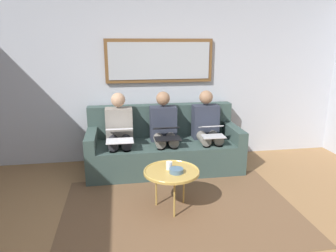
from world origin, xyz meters
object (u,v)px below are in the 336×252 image
(framed_mirror, at_px, (160,61))
(laptop_silver, at_px, (212,131))
(cup, at_px, (169,166))
(laptop_white, at_px, (119,134))
(person_left, at_px, (207,127))
(couch, at_px, (164,147))
(bowl, at_px, (176,171))
(laptop_black, at_px, (167,133))
(coffee_table, at_px, (171,172))
(person_right, at_px, (119,131))
(person_middle, at_px, (164,129))

(framed_mirror, distance_m, laptop_silver, 1.33)
(framed_mirror, bearing_deg, cup, 86.03)
(laptop_white, bearing_deg, person_left, -169.49)
(couch, relative_size, cup, 24.44)
(bowl, bearing_deg, couch, -92.08)
(laptop_silver, xyz_separation_m, laptop_black, (0.64, -0.00, 0.00))
(coffee_table, xyz_separation_m, cup, (0.02, -0.05, 0.06))
(person_left, height_order, laptop_white, person_left)
(couch, xyz_separation_m, person_right, (0.64, 0.07, 0.30))
(framed_mirror, height_order, bowl, framed_mirror)
(cup, distance_m, bowl, 0.13)
(couch, bearing_deg, person_middle, 90.00)
(coffee_table, bearing_deg, couch, -94.20)
(cup, bearing_deg, laptop_white, -58.46)
(couch, xyz_separation_m, person_middle, (0.00, 0.07, 0.30))
(couch, height_order, laptop_black, couch)
(cup, xyz_separation_m, laptop_silver, (-0.75, -0.86, 0.12))
(bowl, relative_size, laptop_black, 0.43)
(person_left, distance_m, person_right, 1.28)
(coffee_table, height_order, cup, cup)
(bowl, bearing_deg, framed_mirror, -91.60)
(couch, height_order, person_right, person_right)
(coffee_table, distance_m, person_left, 1.37)
(person_middle, xyz_separation_m, laptop_black, (0.00, 0.24, 0.02))
(laptop_silver, xyz_separation_m, laptop_white, (1.28, -0.01, 0.01))
(cup, bearing_deg, laptop_silver, -131.06)
(laptop_white, bearing_deg, person_right, -90.00)
(laptop_silver, bearing_deg, person_middle, -20.93)
(cup, relative_size, laptop_silver, 0.27)
(bowl, bearing_deg, laptop_black, -92.75)
(framed_mirror, xyz_separation_m, laptop_black, (0.00, 0.70, -0.92))
(bowl, bearing_deg, laptop_silver, -125.40)
(coffee_table, xyz_separation_m, person_middle, (-0.09, -1.15, 0.16))
(laptop_silver, bearing_deg, framed_mirror, -47.63)
(laptop_silver, height_order, person_right, person_right)
(laptop_silver, distance_m, person_middle, 0.69)
(couch, xyz_separation_m, cup, (0.11, 1.17, 0.19))
(coffee_table, relative_size, bowl, 4.07)
(laptop_silver, bearing_deg, couch, -26.09)
(coffee_table, height_order, bowl, bowl)
(laptop_silver, distance_m, laptop_white, 1.28)
(person_middle, xyz_separation_m, person_right, (0.64, 0.00, 0.00))
(framed_mirror, height_order, laptop_white, framed_mirror)
(cup, xyz_separation_m, person_right, (0.53, -1.10, 0.10))
(coffee_table, distance_m, bowl, 0.08)
(bowl, height_order, laptop_white, laptop_white)
(person_middle, relative_size, laptop_white, 2.97)
(framed_mirror, bearing_deg, person_left, 144.47)
(cup, bearing_deg, bowl, 119.93)
(couch, xyz_separation_m, coffee_table, (0.09, 1.22, 0.13))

